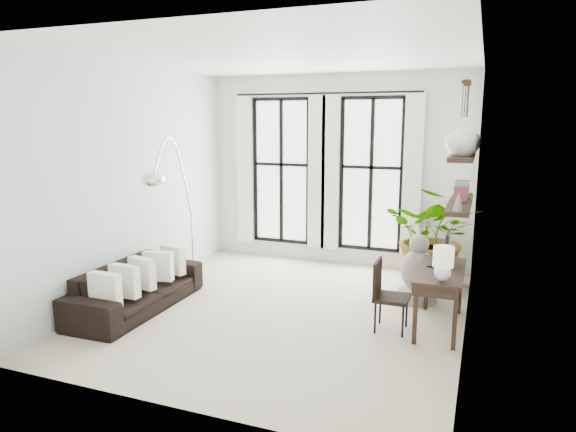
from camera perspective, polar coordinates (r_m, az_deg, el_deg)
The scene contains 16 objects.
floor at distance 6.84m, azimuth -0.55°, elevation -10.36°, with size 5.00×5.00×0.00m, color #B6AD91.
ceiling at distance 6.42m, azimuth -0.60°, elevation 17.35°, with size 5.00×5.00×0.00m, color white.
wall_left at distance 7.55m, azimuth -16.69°, elevation 3.74°, with size 5.00×5.00×0.00m, color silver.
wall_right at distance 5.99m, azimuth 19.87°, elevation 1.85°, with size 5.00×5.00×0.00m, color white.
wall_back at distance 8.79m, azimuth 5.45°, elevation 5.06°, with size 4.50×4.50×0.00m, color white.
windows at distance 8.79m, azimuth 4.06°, elevation 4.81°, with size 3.26×0.13×2.65m.
wall_shelves at distance 6.13m, azimuth 18.67°, elevation 3.31°, with size 0.25×1.30×0.60m.
sofa at distance 7.05m, azimuth -16.47°, elevation -7.57°, with size 2.05×0.80×0.60m, color black.
throw_pillows at distance 6.93m, azimuth -15.90°, elevation -6.12°, with size 0.40×1.52×0.40m.
plant at distance 7.91m, azimuth 16.04°, elevation -2.13°, with size 1.36×1.18×1.51m, color #2D7228.
desk at distance 6.25m, azimuth 16.57°, elevation -6.17°, with size 0.52×1.23×1.12m.
desk_chair at distance 6.18m, azimuth 10.77°, elevation -8.16°, with size 0.40×0.40×0.84m.
arc_lamp at distance 7.33m, azimuth -12.65°, elevation 4.81°, with size 0.72×1.82×2.23m.
buddha at distance 7.23m, azimuth 14.23°, elevation -6.21°, with size 0.52×0.52×0.94m.
vase_a at distance 5.80m, azimuth 18.86°, elevation 8.26°, with size 0.37×0.37×0.38m, color white.
vase_b at distance 6.20m, azimuth 19.02°, elevation 8.37°, with size 0.37×0.37×0.38m, color white.
Camera 1 is at (2.35, -5.93, 2.45)m, focal length 32.00 mm.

